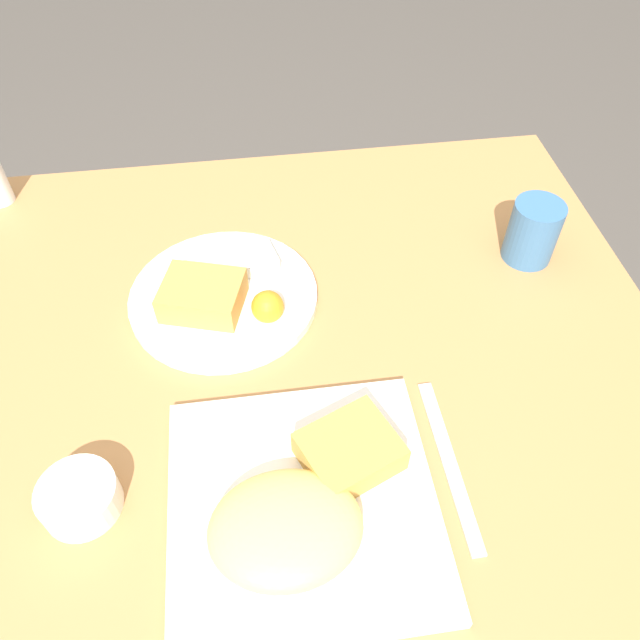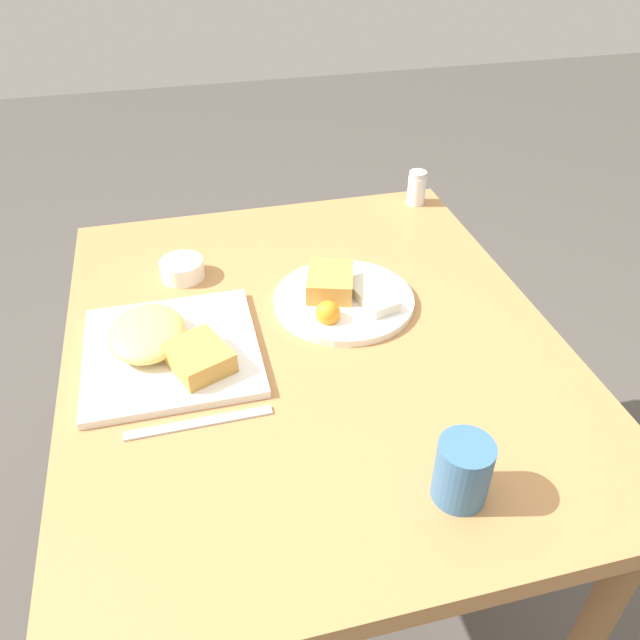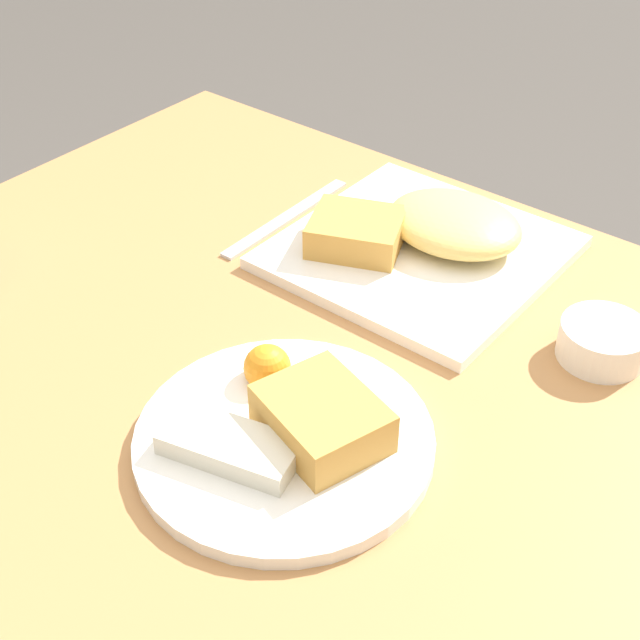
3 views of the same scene
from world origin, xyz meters
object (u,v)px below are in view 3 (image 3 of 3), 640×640
at_px(plate_square_near, 424,239).
at_px(sauce_ramekin, 603,341).
at_px(plate_oval_far, 288,431).
at_px(butter_knife, 287,217).

xyz_separation_m(plate_square_near, sauce_ramekin, (-0.23, 0.04, -0.00)).
bearing_deg(plate_square_near, sauce_ramekin, 169.63).
xyz_separation_m(plate_square_near, plate_oval_far, (-0.07, 0.32, -0.01)).
distance_m(plate_square_near, butter_knife, 0.17).
relative_size(plate_square_near, plate_oval_far, 1.09).
relative_size(sauce_ramekin, butter_knife, 0.39).
bearing_deg(sauce_ramekin, plate_square_near, -10.37).
bearing_deg(plate_oval_far, sauce_ramekin, -119.78).
relative_size(plate_square_near, sauce_ramekin, 3.36).
relative_size(plate_oval_far, butter_knife, 1.20).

